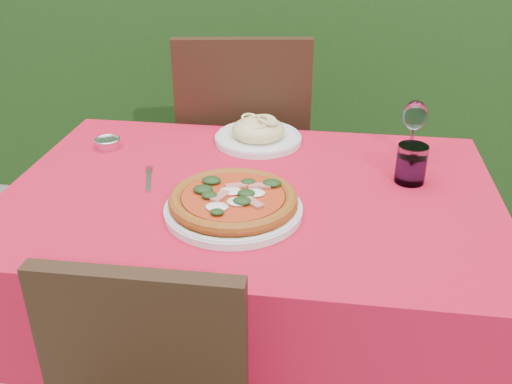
# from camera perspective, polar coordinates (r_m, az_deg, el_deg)

# --- Properties ---
(hedge) EXTENTS (3.20, 0.55, 1.78)m
(hedge) POSITION_cam_1_polar(r_m,az_deg,el_deg) (2.89, 4.30, 17.57)
(hedge) COLOR black
(hedge) RESTS_ON ground
(dining_table) EXTENTS (1.26, 0.86, 0.75)m
(dining_table) POSITION_cam_1_polar(r_m,az_deg,el_deg) (1.55, -0.47, -4.71)
(dining_table) COLOR #4D2A18
(dining_table) RESTS_ON ground
(chair_far) EXTENTS (0.52, 0.52, 1.01)m
(chair_far) POSITION_cam_1_polar(r_m,az_deg,el_deg) (2.13, -1.24, 4.36)
(chair_far) COLOR black
(chair_far) RESTS_ON ground
(pizza_plate) EXTENTS (0.33, 0.33, 0.06)m
(pizza_plate) POSITION_cam_1_polar(r_m,az_deg,el_deg) (1.35, -2.28, -1.08)
(pizza_plate) COLOR silver
(pizza_plate) RESTS_ON dining_table
(pasta_plate) EXTENTS (0.26, 0.26, 0.08)m
(pasta_plate) POSITION_cam_1_polar(r_m,az_deg,el_deg) (1.75, 0.22, 5.85)
(pasta_plate) COLOR silver
(pasta_plate) RESTS_ON dining_table
(water_glass) EXTENTS (0.08, 0.08, 0.10)m
(water_glass) POSITION_cam_1_polar(r_m,az_deg,el_deg) (1.55, 15.24, 2.56)
(water_glass) COLOR silver
(water_glass) RESTS_ON dining_table
(wine_glass) EXTENTS (0.07, 0.07, 0.17)m
(wine_glass) POSITION_cam_1_polar(r_m,az_deg,el_deg) (1.68, 15.58, 7.17)
(wine_glass) COLOR silver
(wine_glass) RESTS_ON dining_table
(fork) EXTENTS (0.07, 0.16, 0.00)m
(fork) POSITION_cam_1_polar(r_m,az_deg,el_deg) (1.54, -10.69, 1.09)
(fork) COLOR silver
(fork) RESTS_ON dining_table
(steel_ramekin) EXTENTS (0.07, 0.07, 0.03)m
(steel_ramekin) POSITION_cam_1_polar(r_m,az_deg,el_deg) (1.77, -14.60, 4.71)
(steel_ramekin) COLOR silver
(steel_ramekin) RESTS_ON dining_table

